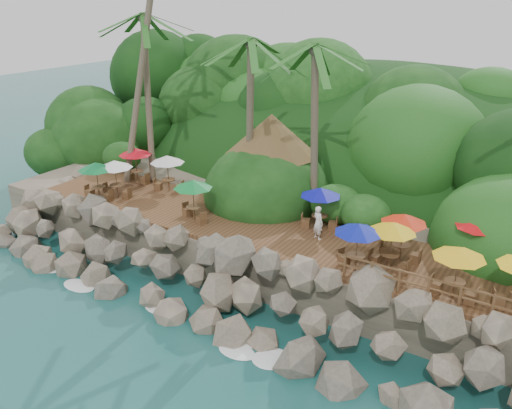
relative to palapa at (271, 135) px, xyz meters
The scene contains 12 objects.
ground 11.52m from the palapa, 81.53° to the right, with size 140.00×140.00×0.00m, color #19514F.
land_base 7.90m from the palapa, 76.59° to the left, with size 32.00×25.20×2.10m, color gray.
jungle_hill 14.90m from the palapa, 83.87° to the left, with size 44.80×28.00×15.40m, color #143811.
seawall 9.24m from the palapa, 79.42° to the right, with size 29.00×4.00×2.30m, color gray, non-canonical shape.
terrace 5.46m from the palapa, 69.15° to the right, with size 26.00×5.00×0.20m, color brown.
jungle_foliage 7.89m from the palapa, 74.10° to the left, with size 44.00×16.00×12.00m, color #143811, non-canonical shape.
foam_line 11.25m from the palapa, 81.27° to the right, with size 25.20×0.80×0.06m.
palms 6.87m from the palapa, 24.97° to the right, with size 28.12×6.37×15.09m.
palapa is the anchor object (origin of this frame).
dining_clusters 5.26m from the palapa, 54.52° to the right, with size 23.10×5.13×2.09m.
railing 12.46m from the palapa, 30.75° to the right, with size 7.20×0.10×1.00m.
waiter 6.45m from the palapa, 37.60° to the right, with size 0.58×0.38×1.60m, color white.
Camera 1 is at (12.65, -13.93, 12.94)m, focal length 37.35 mm.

